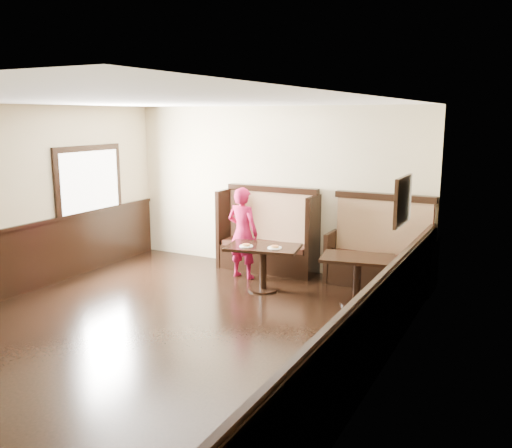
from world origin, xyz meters
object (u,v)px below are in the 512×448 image
Objects in this scene: booth_main at (269,240)px; child at (243,233)px; table_neighbor at (357,269)px; booth_neighbor at (380,256)px; table_main at (263,256)px.

child is (-0.17, -0.62, 0.23)m from booth_main.
booth_main is at bearing 141.07° from table_neighbor.
booth_main is 1.58× the size of table_neighbor.
table_main is at bearing -145.45° from booth_neighbor.
table_neighbor is at bearing -93.36° from booth_neighbor.
booth_neighbor reaches higher than table_neighbor.
child is (-0.60, 0.44, 0.22)m from table_main.
booth_neighbor is at bearing 22.93° from table_main.
booth_neighbor is 1.85m from table_main.
table_neighbor is at bearing 173.49° from child.
booth_main is 1.16× the size of child.
table_main is (0.42, -1.05, 0.01)m from booth_main.
child reaches higher than table_neighbor.
child reaches higher than booth_main.
table_main and table_neighbor have the same top height.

